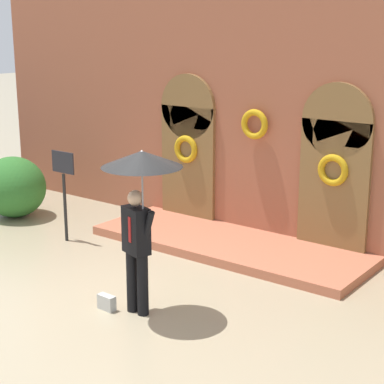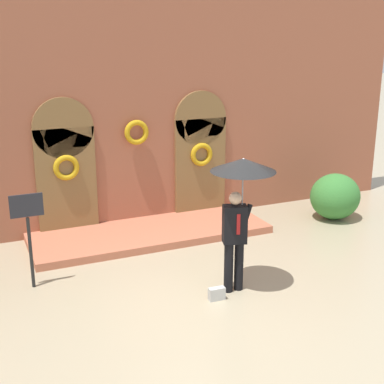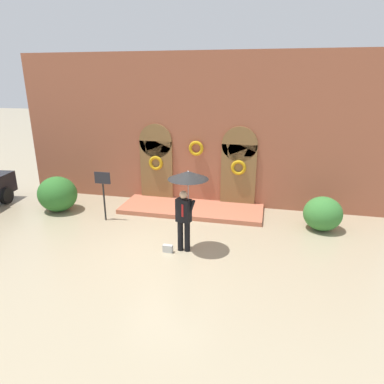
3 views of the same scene
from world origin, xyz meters
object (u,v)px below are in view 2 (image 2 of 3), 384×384
object	(u,v)px
person_with_umbrella	(241,185)
sign_post	(28,225)
handbag	(217,294)
shrub_right	(335,196)

from	to	relation	value
person_with_umbrella	sign_post	bearing A→B (deg)	154.92
handbag	shrub_right	size ratio (longest dim) A/B	0.23
sign_post	shrub_right	distance (m)	7.27
sign_post	handbag	bearing A→B (deg)	-32.13
shrub_right	sign_post	bearing A→B (deg)	-173.44
handbag	sign_post	bearing A→B (deg)	150.59
person_with_umbrella	sign_post	xyz separation A→B (m)	(-3.29, 1.54, -0.75)
handbag	sign_post	xyz separation A→B (m)	(-2.77, 1.74, 1.05)
person_with_umbrella	shrub_right	size ratio (longest dim) A/B	1.95
handbag	shrub_right	world-z (taller)	shrub_right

